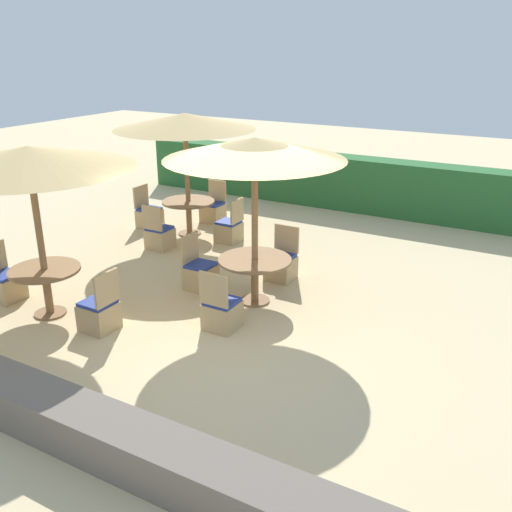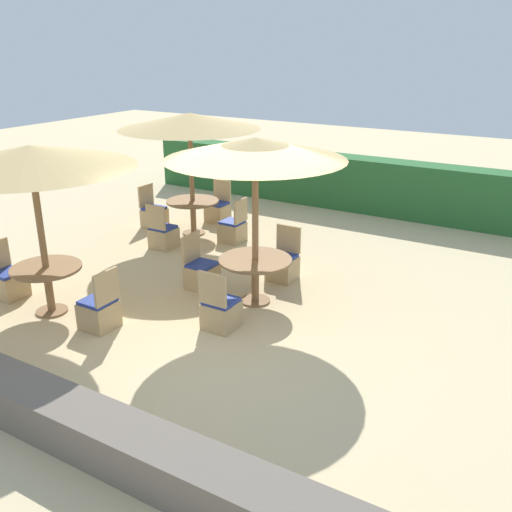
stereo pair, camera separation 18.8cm
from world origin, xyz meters
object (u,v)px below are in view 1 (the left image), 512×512
(patio_chair_back_left_east, at_px, (229,230))
(patio_chair_center_west, at_px, (200,274))
(round_table_center, at_px, (255,267))
(round_table_front_left, at_px, (46,279))
(patio_chair_back_left_west, at_px, (149,216))
(patio_chair_center_south, at_px, (222,312))
(patio_chair_front_left_east, at_px, (100,313))
(patio_chair_back_left_north, at_px, (213,210))
(patio_chair_front_left_west, at_px, (5,284))
(patio_chair_back_left_south, at_px, (159,236))
(parasol_back_left, at_px, (185,122))
(round_table_back_left, at_px, (189,208))
(parasol_center, at_px, (255,149))
(parasol_front_left, at_px, (28,158))
(patio_chair_center_north, at_px, (281,265))

(patio_chair_back_left_east, xyz_separation_m, patio_chair_center_west, (0.82, -2.25, 0.00))
(round_table_center, bearing_deg, round_table_front_left, -142.50)
(patio_chair_back_left_west, distance_m, patio_chair_center_south, 5.14)
(patio_chair_back_left_west, distance_m, patio_chair_center_west, 3.65)
(round_table_front_left, distance_m, patio_chair_front_left_east, 1.08)
(patio_chair_back_left_north, height_order, patio_chair_front_left_west, same)
(round_table_center, relative_size, patio_chair_front_left_west, 1.24)
(patio_chair_front_left_east, bearing_deg, patio_chair_front_left_west, 89.29)
(patio_chair_back_left_west, relative_size, patio_chair_back_left_south, 1.00)
(parasol_back_left, bearing_deg, patio_chair_center_west, -50.81)
(round_table_back_left, bearing_deg, round_table_front_left, -84.72)
(patio_chair_back_left_east, relative_size, round_table_center, 0.80)
(parasol_back_left, bearing_deg, round_table_front_left, -84.72)
(patio_chair_back_left_north, height_order, round_table_front_left, patio_chair_back_left_north)
(parasol_back_left, relative_size, patio_chair_back_left_north, 3.12)
(patio_chair_back_left_north, height_order, parasol_center, parasol_center)
(parasol_center, bearing_deg, round_table_front_left, -142.50)
(round_table_back_left, xyz_separation_m, patio_chair_center_west, (1.84, -2.26, -0.33))
(parasol_center, bearing_deg, patio_chair_back_left_west, 150.86)
(patio_chair_back_left_north, bearing_deg, parasol_front_left, 94.85)
(parasol_center, xyz_separation_m, patio_chair_center_west, (-1.06, -0.00, -2.18))
(patio_chair_back_left_east, height_order, patio_chair_center_south, same)
(patio_chair_back_left_north, bearing_deg, patio_chair_center_north, 142.27)
(parasol_front_left, bearing_deg, patio_chair_front_left_east, 0.45)
(parasol_back_left, height_order, round_table_front_left, parasol_back_left)
(round_table_back_left, xyz_separation_m, patio_chair_center_north, (2.84, -1.23, -0.33))
(patio_chair_front_left_west, bearing_deg, parasol_back_left, 171.24)
(parasol_center, height_order, patio_chair_center_west, parasol_center)
(round_table_back_left, relative_size, patio_chair_back_left_east, 1.20)
(round_table_front_left, bearing_deg, parasol_center, 37.50)
(round_table_back_left, height_order, patio_chair_center_north, patio_chair_center_north)
(patio_chair_front_left_west, bearing_deg, round_table_center, 118.16)
(patio_chair_center_west, bearing_deg, patio_chair_back_left_south, -123.72)
(parasol_front_left, bearing_deg, patio_chair_center_north, 50.32)
(patio_chair_back_left_east, distance_m, round_table_front_left, 4.24)
(patio_chair_center_north, distance_m, patio_chair_center_south, 2.07)
(patio_chair_center_south, xyz_separation_m, round_table_front_left, (-2.54, -0.90, 0.32))
(patio_chair_center_north, bearing_deg, patio_chair_back_left_north, -37.73)
(parasol_center, distance_m, patio_chair_center_south, 2.41)
(patio_chair_back_left_north, height_order, patio_chair_center_north, same)
(patio_chair_back_left_south, height_order, patio_chair_front_left_east, same)
(patio_chair_back_left_west, bearing_deg, parasol_front_left, 19.30)
(round_table_back_left, height_order, patio_chair_front_left_west, patio_chair_front_left_west)
(parasol_front_left, bearing_deg, patio_chair_center_west, 52.96)
(patio_chair_back_left_south, distance_m, patio_chair_front_left_east, 3.44)
(patio_chair_back_left_east, height_order, patio_chair_center_north, same)
(patio_chair_back_left_west, bearing_deg, patio_chair_back_left_north, 136.71)
(round_table_back_left, bearing_deg, parasol_back_left, 135.00)
(patio_chair_back_left_east, relative_size, parasol_center, 0.34)
(round_table_center, xyz_separation_m, patio_chair_front_left_west, (-3.54, -1.89, -0.33))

